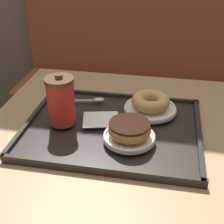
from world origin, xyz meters
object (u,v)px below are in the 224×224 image
object	(u,v)px
coffee_cup_front	(61,100)
donut_chocolate_glazed	(129,129)
spoon	(93,100)
donut_plain	(151,101)

from	to	relation	value
coffee_cup_front	donut_chocolate_glazed	size ratio (longest dim) A/B	1.31
spoon	coffee_cup_front	bearing A→B (deg)	-122.80
donut_plain	spoon	size ratio (longest dim) A/B	0.83
donut_plain	coffee_cup_front	bearing A→B (deg)	-155.08
coffee_cup_front	spoon	xyz separation A→B (m)	(0.06, 0.14, -0.07)
donut_plain	spoon	bearing A→B (deg)	172.29
donut_chocolate_glazed	donut_plain	world-z (taller)	same
donut_plain	donut_chocolate_glazed	bearing A→B (deg)	-104.79
donut_chocolate_glazed	spoon	world-z (taller)	donut_chocolate_glazed
coffee_cup_front	donut_plain	bearing A→B (deg)	24.92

